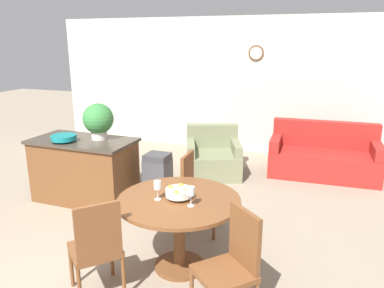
# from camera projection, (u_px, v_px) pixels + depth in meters

# --- Properties ---
(wall_back) EXTENTS (8.00, 0.09, 2.70)m
(wall_back) POSITION_uv_depth(u_px,v_px,m) (235.00, 86.00, 7.58)
(wall_back) COLOR beige
(wall_back) RESTS_ON ground_plane
(dining_table) EXTENTS (1.20, 1.20, 0.76)m
(dining_table) POSITION_uv_depth(u_px,v_px,m) (179.00, 215.00, 3.67)
(dining_table) COLOR brown
(dining_table) RESTS_ON ground_plane
(dining_chair_near_left) EXTENTS (0.59, 0.59, 0.95)m
(dining_chair_near_left) POSITION_uv_depth(u_px,v_px,m) (97.00, 245.00, 3.25)
(dining_chair_near_left) COLOR brown
(dining_chair_near_left) RESTS_ON ground_plane
(dining_chair_near_right) EXTENTS (0.59, 0.59, 0.95)m
(dining_chair_near_right) POSITION_uv_depth(u_px,v_px,m) (232.00, 262.00, 3.01)
(dining_chair_near_right) COLOR brown
(dining_chair_near_right) RESTS_ON ground_plane
(dining_chair_far_side) EXTENTS (0.44, 0.44, 0.95)m
(dining_chair_far_side) POSITION_uv_depth(u_px,v_px,m) (196.00, 189.00, 4.48)
(dining_chair_far_side) COLOR brown
(dining_chair_far_side) RESTS_ON ground_plane
(fruit_bowl) EXTENTS (0.26, 0.26, 0.12)m
(fruit_bowl) POSITION_uv_depth(u_px,v_px,m) (179.00, 192.00, 3.61)
(fruit_bowl) COLOR silver
(fruit_bowl) RESTS_ON dining_table
(wine_glass_left) EXTENTS (0.07, 0.07, 0.19)m
(wine_glass_left) POSITION_uv_depth(u_px,v_px,m) (157.00, 186.00, 3.57)
(wine_glass_left) COLOR silver
(wine_glass_left) RESTS_ON dining_table
(wine_glass_right) EXTENTS (0.07, 0.07, 0.19)m
(wine_glass_right) POSITION_uv_depth(u_px,v_px,m) (191.00, 192.00, 3.42)
(wine_glass_right) COLOR silver
(wine_glass_right) RESTS_ON dining_table
(kitchen_island) EXTENTS (1.45, 0.76, 0.90)m
(kitchen_island) POSITION_uv_depth(u_px,v_px,m) (85.00, 170.00, 5.34)
(kitchen_island) COLOR brown
(kitchen_island) RESTS_ON ground_plane
(teal_bowl) EXTENTS (0.34, 0.34, 0.09)m
(teal_bowl) POSITION_uv_depth(u_px,v_px,m) (64.00, 138.00, 5.10)
(teal_bowl) COLOR #147A7F
(teal_bowl) RESTS_ON kitchen_island
(potted_plant) EXTENTS (0.42, 0.42, 0.50)m
(potted_plant) POSITION_uv_depth(u_px,v_px,m) (98.00, 120.00, 5.17)
(potted_plant) COLOR beige
(potted_plant) RESTS_ON kitchen_island
(trash_bin) EXTENTS (0.33, 0.31, 0.73)m
(trash_bin) POSITION_uv_depth(u_px,v_px,m) (158.00, 179.00, 5.24)
(trash_bin) COLOR #47474C
(trash_bin) RESTS_ON ground_plane
(couch) EXTENTS (1.81, 0.96, 0.88)m
(couch) POSITION_uv_depth(u_px,v_px,m) (323.00, 158.00, 6.39)
(couch) COLOR maroon
(couch) RESTS_ON ground_plane
(armchair) EXTENTS (1.15, 1.14, 0.81)m
(armchair) POSITION_uv_depth(u_px,v_px,m) (213.00, 158.00, 6.43)
(armchair) COLOR #7A7F5B
(armchair) RESTS_ON ground_plane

